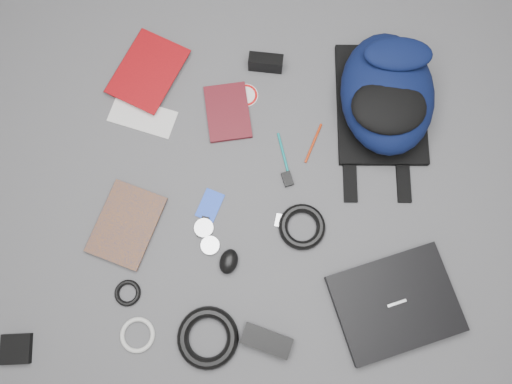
# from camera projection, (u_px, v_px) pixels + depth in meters

# --- Properties ---
(ground) EXTENTS (4.00, 4.00, 0.00)m
(ground) POSITION_uv_depth(u_px,v_px,m) (256.00, 194.00, 1.47)
(ground) COLOR #4F4F51
(ground) RESTS_ON ground
(backpack) EXTENTS (0.33, 0.45, 0.18)m
(backpack) POSITION_uv_depth(u_px,v_px,m) (387.00, 93.00, 1.45)
(backpack) COLOR black
(backpack) RESTS_ON ground
(laptop) EXTENTS (0.40, 0.36, 0.03)m
(laptop) POSITION_uv_depth(u_px,v_px,m) (395.00, 303.00, 1.39)
(laptop) COLOR black
(laptop) RESTS_ON ground
(textbook_red) EXTENTS (0.25, 0.29, 0.03)m
(textbook_red) POSITION_uv_depth(u_px,v_px,m) (123.00, 60.00, 1.56)
(textbook_red) COLOR maroon
(textbook_red) RESTS_ON ground
(comic_book) EXTENTS (0.22, 0.26, 0.02)m
(comic_book) POSITION_uv_depth(u_px,v_px,m) (100.00, 215.00, 1.45)
(comic_book) COLOR #B25E0C
(comic_book) RESTS_ON ground
(envelope) EXTENTS (0.22, 0.13, 0.00)m
(envelope) POSITION_uv_depth(u_px,v_px,m) (143.00, 117.00, 1.53)
(envelope) COLOR silver
(envelope) RESTS_ON ground
(dvd_case) EXTENTS (0.17, 0.21, 0.01)m
(dvd_case) POSITION_uv_depth(u_px,v_px,m) (228.00, 112.00, 1.53)
(dvd_case) COLOR #430D12
(dvd_case) RESTS_ON ground
(compact_camera) EXTENTS (0.11, 0.04, 0.06)m
(compact_camera) POSITION_uv_depth(u_px,v_px,m) (266.00, 63.00, 1.54)
(compact_camera) COLOR black
(compact_camera) RESTS_ON ground
(sticker_disc) EXTENTS (0.09, 0.09, 0.00)m
(sticker_disc) POSITION_uv_depth(u_px,v_px,m) (246.00, 95.00, 1.54)
(sticker_disc) COLOR white
(sticker_disc) RESTS_ON ground
(pen_teal) EXTENTS (0.05, 0.13, 0.01)m
(pen_teal) POSITION_uv_depth(u_px,v_px,m) (283.00, 154.00, 1.50)
(pen_teal) COLOR #0D7775
(pen_teal) RESTS_ON ground
(pen_red) EXTENTS (0.05, 0.13, 0.01)m
(pen_red) POSITION_uv_depth(u_px,v_px,m) (313.00, 143.00, 1.51)
(pen_red) COLOR #AD2F0D
(pen_red) RESTS_ON ground
(id_badge) EXTENTS (0.08, 0.10, 0.00)m
(id_badge) POSITION_uv_depth(u_px,v_px,m) (210.00, 205.00, 1.46)
(id_badge) COLOR blue
(id_badge) RESTS_ON ground
(usb_black) EXTENTS (0.03, 0.06, 0.01)m
(usb_black) POSITION_uv_depth(u_px,v_px,m) (203.00, 227.00, 1.45)
(usb_black) COLOR black
(usb_black) RESTS_ON ground
(usb_silver) EXTENTS (0.02, 0.04, 0.01)m
(usb_silver) POSITION_uv_depth(u_px,v_px,m) (278.00, 220.00, 1.45)
(usb_silver) COLOR #B5B6B8
(usb_silver) RESTS_ON ground
(key_fob) EXTENTS (0.04, 0.05, 0.01)m
(key_fob) POSITION_uv_depth(u_px,v_px,m) (287.00, 179.00, 1.48)
(key_fob) COLOR black
(key_fob) RESTS_ON ground
(mouse) EXTENTS (0.06, 0.08, 0.04)m
(mouse) POSITION_uv_depth(u_px,v_px,m) (229.00, 261.00, 1.41)
(mouse) COLOR black
(mouse) RESTS_ON ground
(headphone_left) EXTENTS (0.07, 0.07, 0.01)m
(headphone_left) POSITION_uv_depth(u_px,v_px,m) (204.00, 228.00, 1.44)
(headphone_left) COLOR #A6A6A9
(headphone_left) RESTS_ON ground
(headphone_right) EXTENTS (0.06, 0.06, 0.01)m
(headphone_right) POSITION_uv_depth(u_px,v_px,m) (210.00, 245.00, 1.43)
(headphone_right) COLOR #BCBCBF
(headphone_right) RESTS_ON ground
(cable_coil) EXTENTS (0.15, 0.15, 0.03)m
(cable_coil) POSITION_uv_depth(u_px,v_px,m) (302.00, 227.00, 1.44)
(cable_coil) COLOR black
(cable_coil) RESTS_ON ground
(power_brick) EXTENTS (0.15, 0.09, 0.03)m
(power_brick) POSITION_uv_depth(u_px,v_px,m) (267.00, 341.00, 1.36)
(power_brick) COLOR black
(power_brick) RESTS_ON ground
(power_cord_coil) EXTENTS (0.21, 0.21, 0.03)m
(power_cord_coil) POSITION_uv_depth(u_px,v_px,m) (208.00, 338.00, 1.36)
(power_cord_coil) COLOR black
(power_cord_coil) RESTS_ON ground
(pouch) EXTENTS (0.09, 0.09, 0.02)m
(pouch) POSITION_uv_depth(u_px,v_px,m) (16.00, 349.00, 1.36)
(pouch) COLOR black
(pouch) RESTS_ON ground
(earbud_coil) EXTENTS (0.10, 0.10, 0.01)m
(earbud_coil) POSITION_uv_depth(u_px,v_px,m) (128.00, 293.00, 1.40)
(earbud_coil) COLOR black
(earbud_coil) RESTS_ON ground
(white_cable_coil) EXTENTS (0.12, 0.12, 0.01)m
(white_cable_coil) POSITION_uv_depth(u_px,v_px,m) (137.00, 335.00, 1.38)
(white_cable_coil) COLOR beige
(white_cable_coil) RESTS_ON ground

